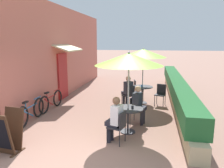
% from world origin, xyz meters
% --- Properties ---
extents(ground_plane, '(120.00, 120.00, 0.00)m').
position_xyz_m(ground_plane, '(0.00, 0.00, 0.00)').
color(ground_plane, '#936B5B').
extents(cafe_facade_wall, '(0.98, 11.70, 4.20)m').
position_xyz_m(cafe_facade_wall, '(-2.54, 5.72, 2.09)').
color(cafe_facade_wall, '#C66B5B').
rests_on(cafe_facade_wall, ground_plane).
extents(planter_hedge, '(0.60, 10.70, 1.01)m').
position_xyz_m(planter_hedge, '(2.75, 5.75, 0.54)').
color(planter_hedge, tan).
rests_on(planter_hedge, ground_plane).
extents(patio_table_near, '(0.88, 0.88, 0.73)m').
position_xyz_m(patio_table_near, '(1.03, 1.96, 0.56)').
color(patio_table_near, '#28282D').
rests_on(patio_table_near, ground_plane).
extents(patio_umbrella_near, '(1.91, 1.91, 2.37)m').
position_xyz_m(patio_umbrella_near, '(1.03, 1.96, 2.15)').
color(patio_umbrella_near, '#B7B7BC').
rests_on(patio_umbrella_near, ground_plane).
extents(cafe_chair_near_left, '(0.50, 0.50, 0.87)m').
position_xyz_m(cafe_chair_near_left, '(1.18, 2.73, 0.52)').
color(cafe_chair_near_left, '#232328').
rests_on(cafe_chair_near_left, ground_plane).
extents(seated_patron_near_left, '(0.47, 0.42, 1.25)m').
position_xyz_m(seated_patron_near_left, '(1.29, 2.70, 0.69)').
color(seated_patron_near_left, '#23232D').
rests_on(seated_patron_near_left, ground_plane).
extents(cafe_chair_near_right, '(0.50, 0.50, 0.87)m').
position_xyz_m(cafe_chair_near_right, '(0.89, 1.19, 0.52)').
color(cafe_chair_near_right, '#232328').
rests_on(cafe_chair_near_right, ground_plane).
extents(seated_patron_near_right, '(0.47, 0.42, 1.25)m').
position_xyz_m(seated_patron_near_right, '(0.78, 1.23, 0.69)').
color(seated_patron_near_right, '#23232D').
rests_on(seated_patron_near_right, ground_plane).
extents(coffee_cup_near, '(0.07, 0.07, 0.09)m').
position_xyz_m(coffee_cup_near, '(1.16, 1.97, 0.78)').
color(coffee_cup_near, '#232328').
rests_on(coffee_cup_near, patio_table_near).
extents(patio_table_mid, '(0.88, 0.88, 0.73)m').
position_xyz_m(patio_table_mid, '(1.28, 5.14, 0.56)').
color(patio_table_mid, '#28282D').
rests_on(patio_table_mid, ground_plane).
extents(patio_umbrella_mid, '(1.91, 1.91, 2.37)m').
position_xyz_m(patio_umbrella_mid, '(1.28, 5.14, 2.15)').
color(patio_umbrella_mid, '#B7B7BC').
rests_on(patio_umbrella_mid, ground_plane).
extents(cafe_chair_mid_left, '(0.49, 0.49, 0.87)m').
position_xyz_m(cafe_chair_mid_left, '(1.00, 5.87, 0.52)').
color(cafe_chair_mid_left, '#232328').
rests_on(cafe_chair_mid_left, ground_plane).
extents(cafe_chair_mid_right, '(0.57, 0.57, 0.87)m').
position_xyz_m(cafe_chair_mid_right, '(0.78, 4.53, 0.52)').
color(cafe_chair_mid_right, '#232328').
rests_on(cafe_chair_mid_right, ground_plane).
extents(seated_patron_mid_right, '(0.51, 0.51, 1.25)m').
position_xyz_m(seated_patron_mid_right, '(0.70, 4.61, 0.69)').
color(seated_patron_mid_right, '#23232D').
rests_on(seated_patron_mid_right, ground_plane).
extents(cafe_chair_mid_back, '(0.49, 0.49, 0.87)m').
position_xyz_m(cafe_chair_mid_back, '(2.05, 5.01, 0.52)').
color(cafe_chair_mid_back, '#232328').
rests_on(cafe_chair_mid_back, ground_plane).
extents(coffee_cup_mid, '(0.07, 0.07, 0.09)m').
position_xyz_m(coffee_cup_mid, '(1.26, 5.07, 0.78)').
color(coffee_cup_mid, teal).
rests_on(coffee_cup_mid, patio_table_mid).
extents(bicycle_leaning, '(0.11, 1.73, 0.79)m').
position_xyz_m(bicycle_leaning, '(-2.20, 2.16, 0.36)').
color(bicycle_leaning, black).
rests_on(bicycle_leaning, ground_plane).
extents(bicycle_second, '(0.17, 1.71, 0.77)m').
position_xyz_m(bicycle_second, '(-2.16, 3.53, 0.35)').
color(bicycle_second, black).
rests_on(bicycle_second, ground_plane).
extents(menu_board, '(0.61, 0.69, 1.04)m').
position_xyz_m(menu_board, '(-1.67, 0.26, 0.51)').
color(menu_board, '#422819').
rests_on(menu_board, ground_plane).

